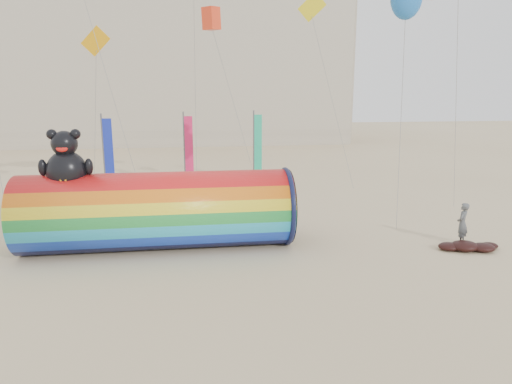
{
  "coord_description": "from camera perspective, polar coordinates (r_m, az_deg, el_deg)",
  "views": [
    {
      "loc": [
        -2.15,
        -16.87,
        6.48
      ],
      "look_at": [
        0.5,
        1.5,
        2.4
      ],
      "focal_mm": 32.0,
      "sensor_mm": 36.0,
      "label": 1
    }
  ],
  "objects": [
    {
      "name": "ground",
      "position": [
        18.2,
        -0.89,
        -8.46
      ],
      "size": [
        160.0,
        160.0,
        0.0
      ],
      "primitive_type": "plane",
      "color": "#CCB58C",
      "rests_on": "ground"
    },
    {
      "name": "hotel_building",
      "position": [
        63.7,
        -17.73,
        15.27
      ],
      "size": [
        60.4,
        15.4,
        20.6
      ],
      "color": "#B7AD99",
      "rests_on": "ground"
    },
    {
      "name": "windsock_assembly",
      "position": [
        19.52,
        -12.15,
        -2.05
      ],
      "size": [
        11.15,
        3.39,
        5.14
      ],
      "color": "red",
      "rests_on": "ground"
    },
    {
      "name": "kite_handler",
      "position": [
        21.67,
        24.39,
        -3.62
      ],
      "size": [
        0.79,
        0.78,
        1.83
      ],
      "primitive_type": "imported",
      "rotation": [
        0.0,
        0.0,
        3.9
      ],
      "color": "#4F5255",
      "rests_on": "ground"
    },
    {
      "name": "fabric_bundle",
      "position": [
        21.16,
        25.02,
        -6.15
      ],
      "size": [
        2.62,
        1.35,
        0.41
      ],
      "color": "black",
      "rests_on": "ground"
    },
    {
      "name": "festival_banners",
      "position": [
        31.25,
        -8.51,
        5.2
      ],
      "size": [
        10.54,
        3.52,
        5.2
      ],
      "color": "#59595E",
      "rests_on": "ground"
    }
  ]
}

